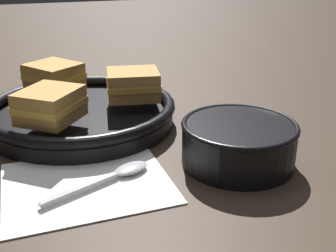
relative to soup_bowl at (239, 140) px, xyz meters
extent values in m
plane|color=#382B21|center=(-0.12, 0.04, -0.03)|extent=(4.00, 4.00, 0.00)
cube|color=white|center=(-0.21, 0.01, -0.03)|extent=(0.21, 0.18, 0.00)
cylinder|color=black|center=(0.00, 0.00, -0.01)|extent=(0.15, 0.15, 0.06)
cylinder|color=orange|center=(0.00, 0.00, 0.01)|extent=(0.13, 0.13, 0.01)
torus|color=black|center=(0.00, 0.00, 0.02)|extent=(0.16, 0.16, 0.01)
cube|color=#B7B7BC|center=(-0.22, -0.01, -0.03)|extent=(0.10, 0.05, 0.01)
ellipsoid|color=#B7B7BC|center=(-0.15, 0.02, -0.03)|extent=(0.06, 0.05, 0.01)
cylinder|color=black|center=(-0.18, 0.21, -0.02)|extent=(0.30, 0.30, 0.02)
torus|color=black|center=(-0.18, 0.21, 0.00)|extent=(0.31, 0.31, 0.02)
cube|color=black|center=(-0.25, 0.42, 0.00)|extent=(0.06, 0.14, 0.01)
cube|color=#C18E47|center=(-0.22, 0.29, 0.02)|extent=(0.11, 0.11, 0.02)
cube|color=gold|center=(-0.22, 0.29, 0.03)|extent=(0.11, 0.11, 0.01)
cube|color=#C18E47|center=(-0.22, 0.29, 0.04)|extent=(0.11, 0.11, 0.02)
cube|color=#C18E47|center=(-0.23, 0.14, 0.02)|extent=(0.11, 0.11, 0.02)
cube|color=gold|center=(-0.23, 0.14, 0.03)|extent=(0.11, 0.11, 0.01)
cube|color=#C18E47|center=(-0.23, 0.14, 0.04)|extent=(0.11, 0.11, 0.02)
cube|color=#C18E47|center=(-0.10, 0.20, 0.02)|extent=(0.09, 0.09, 0.02)
cube|color=gold|center=(-0.10, 0.20, 0.03)|extent=(0.10, 0.09, 0.01)
cube|color=#C18E47|center=(-0.10, 0.20, 0.04)|extent=(0.09, 0.09, 0.02)
camera|label=1|loc=(-0.25, -0.46, 0.24)|focal=45.00mm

